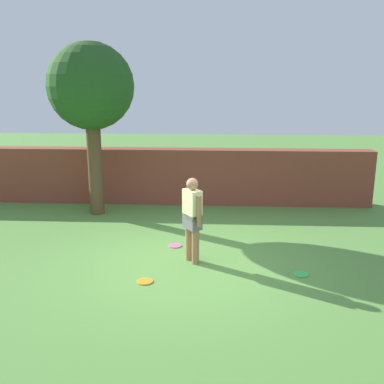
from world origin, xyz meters
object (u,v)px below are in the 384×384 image
(frisbee_green, at_px, (301,274))
(frisbee_orange, at_px, (145,281))
(tree, at_px, (91,89))
(person, at_px, (192,216))
(frisbee_pink, at_px, (175,246))

(frisbee_green, relative_size, frisbee_orange, 1.00)
(tree, distance_m, person, 4.53)
(tree, distance_m, frisbee_pink, 4.40)
(person, xyz_separation_m, frisbee_green, (1.95, -0.49, -0.89))
(tree, height_order, frisbee_green, tree)
(frisbee_orange, bearing_deg, frisbee_pink, 78.12)
(tree, height_order, person, tree)
(person, height_order, frisbee_pink, person)
(frisbee_green, height_order, frisbee_orange, same)
(frisbee_orange, height_order, frisbee_pink, same)
(person, height_order, frisbee_orange, person)
(tree, height_order, frisbee_pink, tree)
(person, distance_m, frisbee_orange, 1.49)
(person, xyz_separation_m, frisbee_pink, (-0.40, 0.77, -0.89))
(person, distance_m, frisbee_pink, 1.24)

